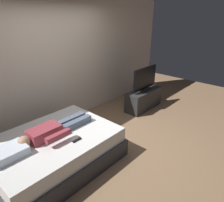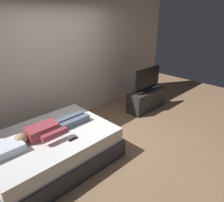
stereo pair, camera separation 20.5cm
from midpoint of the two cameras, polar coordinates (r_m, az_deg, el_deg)
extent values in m
plane|color=#8C6B4C|center=(3.92, 0.84, -12.96)|extent=(10.00, 10.00, 0.00)
cube|color=beige|center=(4.73, -9.73, 11.86)|extent=(6.40, 0.10, 2.80)
cube|color=#333338|center=(3.65, -14.54, -14.07)|extent=(2.00, 1.46, 0.30)
cube|color=white|center=(3.49, -14.99, -10.54)|extent=(1.92, 1.38, 0.24)
cube|color=white|center=(3.19, -26.05, -12.01)|extent=(0.48, 0.34, 0.12)
cube|color=#993842|center=(3.37, -17.14, -7.91)|extent=(0.48, 0.28, 0.18)
sphere|color=tan|center=(3.27, -22.26, -9.81)|extent=(0.18, 0.18, 0.18)
cube|color=slate|center=(3.56, -8.83, -5.92)|extent=(0.60, 0.11, 0.11)
cube|color=slate|center=(3.68, -10.32, -5.02)|extent=(0.60, 0.11, 0.11)
cube|color=#993842|center=(3.16, -13.81, -8.93)|extent=(0.40, 0.08, 0.08)
cube|color=black|center=(3.22, -8.90, -10.36)|extent=(0.15, 0.04, 0.02)
cube|color=#2D2D2D|center=(5.37, 10.53, 0.33)|extent=(1.10, 0.40, 0.50)
cube|color=black|center=(5.27, 10.75, 3.08)|extent=(0.32, 0.20, 0.05)
cube|color=black|center=(5.18, 10.99, 6.14)|extent=(0.88, 0.05, 0.54)
camera|label=1|loc=(0.10, -88.57, 0.62)|focal=33.01mm
camera|label=2|loc=(0.10, 91.43, -0.62)|focal=33.01mm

